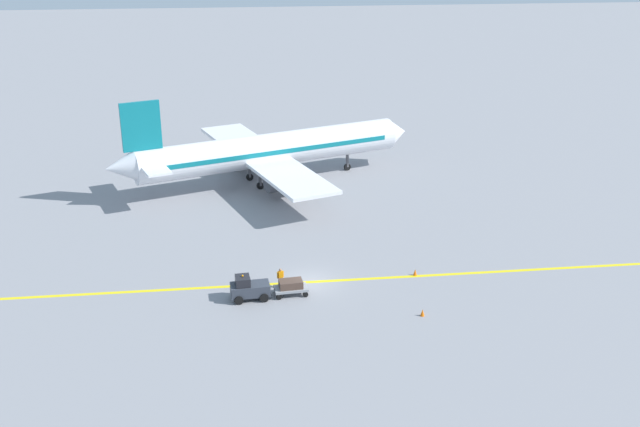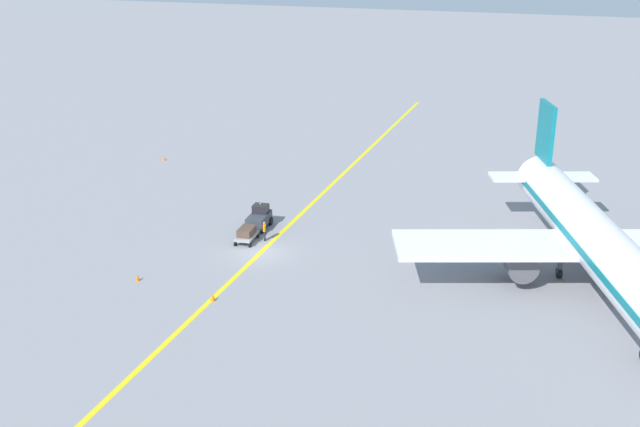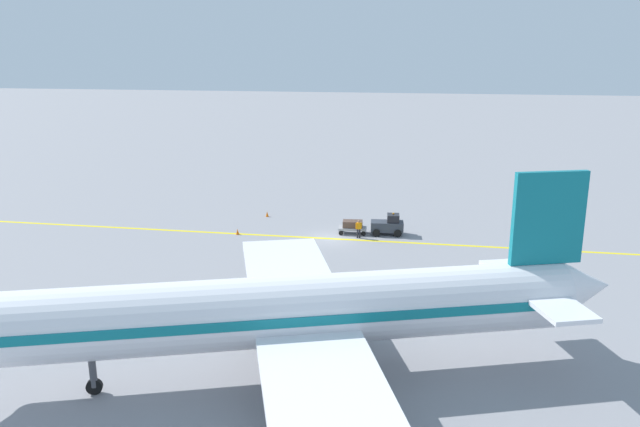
% 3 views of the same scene
% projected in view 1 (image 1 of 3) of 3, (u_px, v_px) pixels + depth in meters
% --- Properties ---
extents(ground_plane, '(400.00, 400.00, 0.00)m').
position_uv_depth(ground_plane, '(310.00, 282.00, 60.88)').
color(ground_plane, gray).
extents(apron_yellow_centreline, '(1.18, 120.00, 0.01)m').
position_uv_depth(apron_yellow_centreline, '(310.00, 282.00, 60.88)').
color(apron_yellow_centreline, yellow).
rests_on(apron_yellow_centreline, ground).
extents(airplane_at_gate, '(28.12, 34.44, 10.60)m').
position_uv_depth(airplane_at_gate, '(267.00, 151.00, 82.24)').
color(airplane_at_gate, white).
rests_on(airplane_at_gate, ground).
extents(baggage_tug_dark, '(1.99, 3.13, 2.11)m').
position_uv_depth(baggage_tug_dark, '(249.00, 288.00, 57.90)').
color(baggage_tug_dark, '#333842').
rests_on(baggage_tug_dark, ground).
extents(baggage_cart_trailing, '(1.63, 2.72, 1.24)m').
position_uv_depth(baggage_cart_trailing, '(291.00, 286.00, 58.58)').
color(baggage_cart_trailing, gray).
rests_on(baggage_cart_trailing, ground).
extents(ground_crew_worker, '(0.33, 0.55, 1.68)m').
position_uv_depth(ground_crew_worker, '(280.00, 277.00, 59.65)').
color(ground_crew_worker, '#23232D').
rests_on(ground_crew_worker, ground).
extents(traffic_cone_near_nose, '(0.32, 0.32, 0.55)m').
position_uv_depth(traffic_cone_near_nose, '(422.00, 313.00, 55.62)').
color(traffic_cone_near_nose, orange).
rests_on(traffic_cone_near_nose, ground).
extents(traffic_cone_by_wingtip, '(0.32, 0.32, 0.55)m').
position_uv_depth(traffic_cone_by_wingtip, '(415.00, 272.00, 61.94)').
color(traffic_cone_by_wingtip, orange).
rests_on(traffic_cone_by_wingtip, ground).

